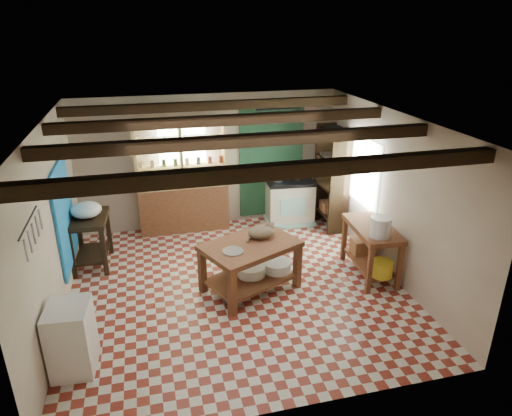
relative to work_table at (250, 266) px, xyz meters
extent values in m
cube|color=maroon|center=(-0.20, 0.10, -0.40)|extent=(5.00, 5.00, 0.02)
cube|color=#444549|center=(-0.20, 0.10, 2.21)|extent=(5.00, 5.00, 0.02)
cube|color=beige|center=(-0.20, 2.60, 0.91)|extent=(5.00, 0.04, 2.60)
cube|color=beige|center=(-0.20, -2.40, 0.91)|extent=(5.00, 0.04, 2.60)
cube|color=beige|center=(-2.70, 0.10, 0.91)|extent=(0.04, 5.00, 2.60)
cube|color=beige|center=(2.30, 0.10, 0.91)|extent=(0.04, 5.00, 2.60)
cube|color=black|center=(-0.20, 0.10, 2.09)|extent=(5.00, 3.80, 0.15)
cube|color=#1B7ECE|center=(-2.67, 1.00, 0.71)|extent=(0.04, 1.40, 1.60)
cube|color=#1C472C|center=(1.05, 2.57, 0.86)|extent=(1.30, 0.04, 2.30)
cube|color=beige|center=(-0.70, 2.58, 1.31)|extent=(0.90, 0.02, 0.80)
cube|color=beige|center=(2.28, 1.10, 1.01)|extent=(0.02, 1.30, 1.20)
cube|color=black|center=(-2.64, -1.10, 1.39)|extent=(0.06, 0.90, 0.28)
cube|color=black|center=(1.05, 2.15, 1.79)|extent=(0.86, 0.12, 0.36)
cube|color=#DCC07F|center=(-0.75, 2.41, 0.71)|extent=(1.70, 0.34, 2.20)
cube|color=black|center=(2.08, 1.90, 0.61)|extent=(0.40, 0.86, 2.00)
cube|color=brown|center=(0.00, 0.00, 0.00)|extent=(1.62, 1.39, 0.78)
cube|color=beige|center=(1.35, 2.25, 0.06)|extent=(0.97, 0.69, 0.91)
cube|color=black|center=(-2.40, 1.37, 0.06)|extent=(0.65, 0.91, 0.89)
cube|color=white|center=(-2.42, -1.18, 0.04)|extent=(0.52, 0.60, 0.85)
cube|color=brown|center=(1.98, -0.02, 0.04)|extent=(0.67, 1.22, 0.85)
ellipsoid|color=#806A4A|center=(0.21, 0.15, 0.48)|extent=(0.51, 0.49, 0.18)
cylinder|color=#A2A4AA|center=(-0.30, -0.19, 0.40)|extent=(0.40, 0.40, 0.02)
cylinder|color=white|center=(0.03, 0.07, -0.11)|extent=(0.59, 0.59, 0.15)
cylinder|color=white|center=(0.45, 0.09, -0.10)|extent=(0.59, 0.59, 0.16)
cylinder|color=#A2A4AA|center=(1.10, 2.27, 0.62)|extent=(0.20, 0.20, 0.21)
cylinder|color=black|center=(1.45, 2.24, 0.62)|extent=(0.18, 0.18, 0.21)
ellipsoid|color=white|center=(-2.40, 1.37, 0.62)|extent=(0.52, 0.52, 0.24)
cylinder|color=white|center=(1.91, -0.37, 0.61)|extent=(0.33, 0.33, 0.31)
cube|color=#9D643F|center=(2.00, 0.28, -0.04)|extent=(0.37, 0.31, 0.25)
cylinder|color=gold|center=(1.95, -0.47, -0.04)|extent=(0.35, 0.35, 0.24)
camera|label=1|loc=(-1.38, -5.89, 3.47)|focal=32.00mm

